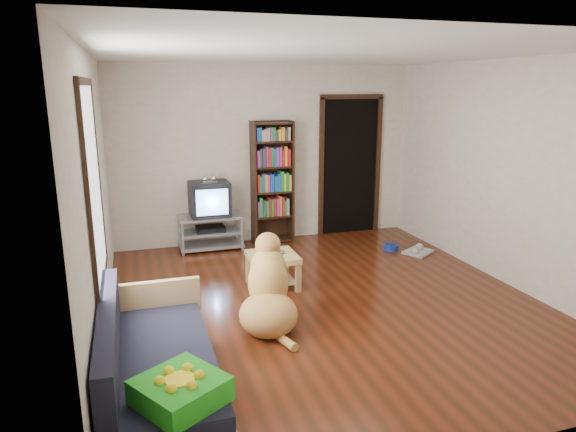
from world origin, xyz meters
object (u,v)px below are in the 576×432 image
object	(u,v)px
bookshelf	(272,176)
dog	(268,293)
sofa	(156,373)
tv_stand	(211,231)
grey_rag	(418,252)
crt_tv	(209,198)
dog_bowl	(391,247)
green_cushion	(180,390)
laptop	(273,254)
coffee_table	(273,264)

from	to	relation	value
bookshelf	dog	size ratio (longest dim) A/B	1.62
sofa	tv_stand	bearing A→B (deg)	74.98
grey_rag	crt_tv	size ratio (longest dim) A/B	0.69
bookshelf	dog_bowl	bearing A→B (deg)	-31.04
green_cushion	grey_rag	xyz separation A→B (m)	(3.61, 3.21, -0.48)
laptop	crt_tv	world-z (taller)	crt_tv
grey_rag	coffee_table	distance (m)	2.40
laptop	grey_rag	distance (m)	2.42
tv_stand	bookshelf	size ratio (longest dim) A/B	0.50
grey_rag	dog	bearing A→B (deg)	-149.70
crt_tv	bookshelf	bearing A→B (deg)	4.32
crt_tv	bookshelf	distance (m)	0.99
bookshelf	sofa	world-z (taller)	bookshelf
laptop	grey_rag	bearing A→B (deg)	13.52
crt_tv	laptop	bearing A→B (deg)	-75.11
laptop	crt_tv	bearing A→B (deg)	103.05
grey_rag	dog_bowl	bearing A→B (deg)	140.19
dog_bowl	dog	world-z (taller)	dog
laptop	sofa	world-z (taller)	sofa
green_cushion	dog_bowl	size ratio (longest dim) A/B	2.12
dog_bowl	crt_tv	bearing A→B (deg)	161.20
laptop	tv_stand	size ratio (longest dim) A/B	0.34
laptop	tv_stand	world-z (taller)	tv_stand
coffee_table	dog	distance (m)	0.97
laptop	dog_bowl	distance (m)	2.22
laptop	coffee_table	size ratio (longest dim) A/B	0.55
laptop	tv_stand	distance (m)	1.76
dog	tv_stand	bearing A→B (deg)	93.53
tv_stand	dog	xyz separation A→B (m)	(0.16, -2.59, 0.06)
grey_rag	bookshelf	world-z (taller)	bookshelf
dog_bowl	crt_tv	xyz separation A→B (m)	(-2.46, 0.84, 0.70)
dog	crt_tv	bearing A→B (deg)	93.50
crt_tv	coffee_table	distance (m)	1.81
green_cushion	laptop	world-z (taller)	green_cushion
grey_rag	crt_tv	bearing A→B (deg)	158.50
dog_bowl	bookshelf	bearing A→B (deg)	148.96
green_cushion	tv_stand	size ratio (longest dim) A/B	0.52
tv_stand	grey_rag	bearing A→B (deg)	-21.10
green_cushion	grey_rag	world-z (taller)	green_cushion
green_cushion	sofa	world-z (taller)	sofa
laptop	dog	bearing A→B (deg)	-110.40
grey_rag	bookshelf	size ratio (longest dim) A/B	0.22
dog_bowl	sofa	size ratio (longest dim) A/B	0.12
tv_stand	bookshelf	xyz separation A→B (m)	(0.95, 0.09, 0.73)
green_cushion	sofa	xyz separation A→B (m)	(-0.12, 0.65, -0.24)
tv_stand	dog	distance (m)	2.59
green_cushion	crt_tv	size ratio (longest dim) A/B	0.80
green_cushion	tv_stand	distance (m)	4.37
green_cushion	bookshelf	xyz separation A→B (m)	(1.80, 4.37, 0.50)
coffee_table	dog	size ratio (longest dim) A/B	0.50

